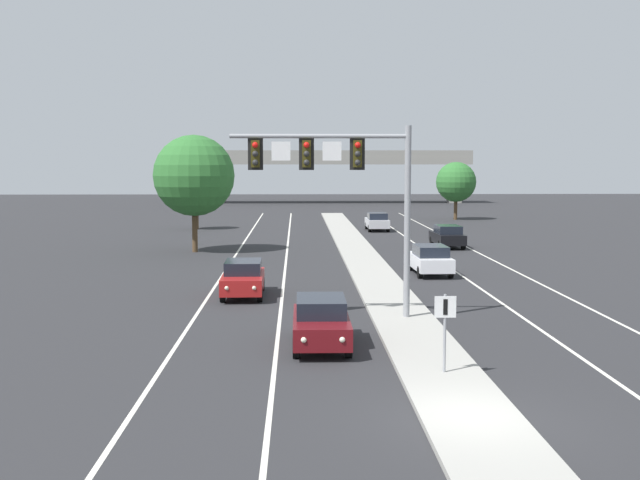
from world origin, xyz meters
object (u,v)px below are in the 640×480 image
overhead_signal_mast (345,176)px  tree_far_left_c (194,176)px  car_oncoming_red (243,278)px  car_receding_black (447,236)px  car_receding_white (430,259)px  tree_far_right_c (456,182)px  car_receding_silver (377,221)px  median_sign_post (445,321)px  car_oncoming_darkred (321,321)px  tree_far_left_a (196,196)px

overhead_signal_mast → tree_far_left_c: bearing=110.3°
tree_far_left_c → car_oncoming_red: bearing=-76.0°
tree_far_left_c → overhead_signal_mast: bearing=-69.7°
car_receding_black → tree_far_left_c: size_ratio=0.58×
car_receding_white → tree_far_right_c: size_ratio=0.75×
car_receding_black → car_receding_silver: 14.29m
median_sign_post → car_oncoming_darkred: size_ratio=0.49×
overhead_signal_mast → tree_far_left_a: size_ratio=1.55×
tree_far_left_a → tree_far_left_c: bearing=-83.2°
car_oncoming_red → tree_far_left_c: size_ratio=0.58×
overhead_signal_mast → car_oncoming_red: overhead_signal_mast is taller
overhead_signal_mast → car_receding_black: size_ratio=1.60×
car_receding_white → tree_far_left_c: bearing=141.7°
median_sign_post → tree_far_left_a: size_ratio=0.48×
median_sign_post → tree_far_left_a: tree_far_left_a is taller
car_oncoming_darkred → car_receding_silver: bearing=81.8°
tree_far_left_c → car_oncoming_darkred: bearing=-74.5°
car_oncoming_red → tree_far_left_c: bearing=104.0°
car_receding_silver → overhead_signal_mast: bearing=-97.6°
car_oncoming_red → car_oncoming_darkred: bearing=-72.0°
car_receding_black → tree_far_left_a: 25.23m
car_oncoming_red → car_receding_silver: same height
tree_far_left_a → median_sign_post: bearing=-75.2°
car_oncoming_darkred → tree_far_right_c: size_ratio=0.74×
car_oncoming_red → car_receding_white: same height
car_oncoming_darkred → tree_far_left_a: (-9.75, 45.47, 2.20)m
overhead_signal_mast → tree_far_left_a: overhead_signal_mast is taller
car_receding_black → median_sign_post: bearing=-100.9°
car_receding_black → car_oncoming_red: bearing=-123.2°
car_receding_white → tree_far_right_c: tree_far_right_c is taller
car_oncoming_darkred → car_receding_black: size_ratio=0.99×
car_oncoming_darkred → tree_far_left_c: bearing=105.5°
car_oncoming_red → tree_far_left_c: tree_far_left_c is taller
car_receding_black → tree_far_right_c: bearing=77.4°
tree_far_right_c → tree_far_left_c: tree_far_left_c is taller
car_receding_silver → tree_far_left_c: size_ratio=0.57×
car_receding_silver → tree_far_right_c: (9.52, 12.95, 3.11)m
car_receding_black → car_oncoming_darkred: bearing=-108.3°
car_receding_silver → tree_far_right_c: 16.37m
overhead_signal_mast → car_oncoming_darkred: bearing=-104.0°
car_oncoming_red → tree_far_left_a: 36.32m
median_sign_post → tree_far_left_a: bearing=104.8°
car_oncoming_darkred → car_receding_white: same height
car_oncoming_darkred → car_oncoming_red: (-3.19, 9.81, 0.00)m
car_receding_silver → tree_far_left_a: tree_far_left_a is taller
median_sign_post → car_oncoming_darkred: 5.16m
overhead_signal_mast → car_receding_silver: bearing=82.4°
tree_far_right_c → car_oncoming_red: bearing=-112.1°
car_oncoming_darkred → car_receding_silver: size_ratio=1.00×
car_receding_white → tree_far_left_c: tree_far_left_c is taller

